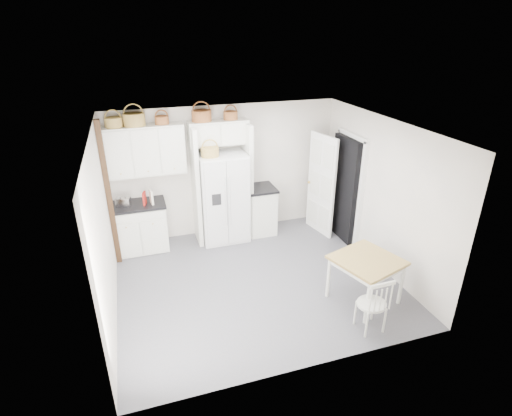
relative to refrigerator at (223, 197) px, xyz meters
name	(u,v)px	position (x,y,z in m)	size (l,w,h in m)	color
floor	(256,280)	(0.15, -1.65, -0.88)	(4.50, 4.50, 0.00)	#4B4B55
ceiling	(256,128)	(0.15, -1.65, 1.72)	(4.50, 4.50, 0.00)	white
wall_back	(226,171)	(0.15, 0.35, 0.42)	(4.50, 4.50, 0.00)	#BAB4AD
wall_left	(104,232)	(-2.10, -1.65, 0.42)	(4.00, 4.00, 0.00)	#BAB4AD
wall_right	(381,194)	(2.40, -1.65, 0.42)	(4.00, 4.00, 0.00)	#BAB4AD
refrigerator	(223,197)	(0.00, 0.00, 0.00)	(0.91, 0.73, 1.76)	silver
base_cab_left	(140,227)	(-1.62, 0.05, -0.43)	(0.98, 0.62, 0.90)	silver
base_cab_right	(260,210)	(0.78, 0.05, -0.41)	(0.54, 0.64, 0.94)	silver
dining_table	(365,280)	(1.58, -2.66, -0.51)	(0.89, 0.89, 0.74)	brown
windsor_chair	(372,304)	(1.32, -3.26, -0.46)	(0.41, 0.38, 0.85)	silver
counter_left	(137,205)	(-1.62, 0.05, 0.04)	(1.02, 0.66, 0.04)	black
counter_right	(260,188)	(0.78, 0.05, 0.08)	(0.58, 0.69, 0.04)	black
toaster	(123,202)	(-1.85, -0.02, 0.15)	(0.25, 0.15, 0.18)	silver
cookbook_red	(144,198)	(-1.47, -0.03, 0.19)	(0.04, 0.16, 0.24)	maroon
cookbook_cream	(151,197)	(-1.35, -0.03, 0.19)	(0.04, 0.17, 0.26)	beige
basket_upper_a	(114,122)	(-1.82, 0.18, 1.55)	(0.30, 0.30, 0.17)	olive
basket_upper_b	(134,120)	(-1.48, 0.18, 1.58)	(0.37, 0.37, 0.22)	olive
basket_upper_c	(162,120)	(-1.01, 0.18, 1.54)	(0.25, 0.25, 0.14)	brown
basket_bridge_a	(202,116)	(-0.30, 0.18, 1.57)	(0.36, 0.36, 0.20)	brown
basket_bridge_b	(231,115)	(0.24, 0.18, 1.55)	(0.27, 0.27, 0.15)	brown
basket_fridge_a	(210,152)	(-0.23, -0.10, 0.97)	(0.33, 0.33, 0.17)	olive
upper_cabinet	(145,150)	(-1.35, 0.18, 1.02)	(1.40, 0.34, 0.90)	silver
bridge_cabinet	(218,132)	(0.00, 0.18, 1.24)	(1.12, 0.34, 0.45)	silver
fridge_panel_left	(196,187)	(-0.51, 0.05, 0.27)	(0.08, 0.60, 2.30)	silver
fridge_panel_right	(247,181)	(0.51, 0.05, 0.27)	(0.08, 0.60, 2.30)	silver
trim_post	(109,196)	(-2.05, -0.30, 0.42)	(0.09, 0.09, 2.60)	black
doorway_void	(346,189)	(2.31, -0.65, 0.14)	(0.18, 0.85, 2.05)	black
door_slab	(321,185)	(1.95, -0.32, 0.14)	(0.80, 0.04, 2.05)	white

